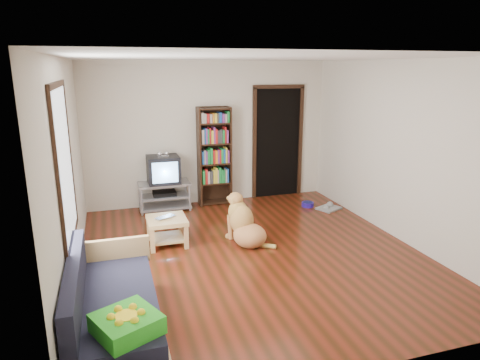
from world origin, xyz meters
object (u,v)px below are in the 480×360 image
object	(u,v)px
laptop	(167,218)
bookshelf	(214,151)
green_cushion	(127,324)
coffee_table	(167,226)
crt_tv	(163,169)
dog_bowl	(308,204)
sofa	(112,312)
grey_rag	(329,208)
tv_stand	(165,195)
dog	(244,225)

from	to	relation	value
laptop	bookshelf	world-z (taller)	bookshelf
green_cushion	coffee_table	world-z (taller)	green_cushion
crt_tv	green_cushion	bearing A→B (deg)	-101.26
dog_bowl	crt_tv	distance (m)	2.70
laptop	sofa	xyz separation A→B (m)	(-0.80, -2.01, -0.15)
laptop	grey_rag	bearing A→B (deg)	-14.13
bookshelf	coffee_table	bearing A→B (deg)	-123.81
dog_bowl	grey_rag	world-z (taller)	dog_bowl
laptop	sofa	distance (m)	2.17
bookshelf	dog_bowl	bearing A→B (deg)	-24.07
grey_rag	sofa	xyz separation A→B (m)	(-3.81, -2.77, 0.25)
grey_rag	dog_bowl	bearing A→B (deg)	140.19
tv_stand	dog	world-z (taller)	dog
dog_bowl	sofa	bearing A→B (deg)	-139.27
grey_rag	dog	size ratio (longest dim) A/B	0.48
laptop	green_cushion	bearing A→B (deg)	-132.59
dog_bowl	sofa	size ratio (longest dim) A/B	0.12
grey_rag	sofa	bearing A→B (deg)	-143.96
tv_stand	bookshelf	xyz separation A→B (m)	(0.95, 0.09, 0.73)
green_cushion	dog	world-z (taller)	dog
tv_stand	green_cushion	bearing A→B (deg)	-101.32
dog_bowl	dog	xyz separation A→B (m)	(-1.62, -1.24, 0.23)
green_cushion	dog_bowl	bearing A→B (deg)	21.37
green_cushion	crt_tv	bearing A→B (deg)	53.04
dog_bowl	coffee_table	bearing A→B (deg)	-160.22
sofa	crt_tv	bearing A→B (deg)	75.07
dog_bowl	coffee_table	xyz separation A→B (m)	(-2.71, -0.97, 0.24)
grey_rag	coffee_table	xyz separation A→B (m)	(-3.01, -0.72, 0.27)
crt_tv	coffee_table	distance (m)	1.68
dog	bookshelf	bearing A→B (deg)	88.75
green_cushion	sofa	world-z (taller)	sofa
crt_tv	tv_stand	bearing A→B (deg)	-90.00
laptop	crt_tv	world-z (taller)	crt_tv
tv_stand	coffee_table	world-z (taller)	tv_stand
laptop	tv_stand	xyz separation A→B (m)	(0.18, 1.62, -0.14)
crt_tv	grey_rag	bearing A→B (deg)	-17.35
grey_rag	coffee_table	distance (m)	3.10
dog_bowl	grey_rag	size ratio (longest dim) A/B	0.55
grey_rag	tv_stand	size ratio (longest dim) A/B	0.44
grey_rag	bookshelf	world-z (taller)	bookshelf
dog_bowl	tv_stand	size ratio (longest dim) A/B	0.24
crt_tv	dog_bowl	bearing A→B (deg)	-14.07
tv_stand	coffee_table	size ratio (longest dim) A/B	1.64
coffee_table	bookshelf	bearing A→B (deg)	56.19
dog_bowl	crt_tv	bearing A→B (deg)	165.93
bookshelf	coffee_table	xyz separation A→B (m)	(-1.13, -1.68, -0.72)
laptop	crt_tv	size ratio (longest dim) A/B	0.51
laptop	crt_tv	distance (m)	1.68
bookshelf	coffee_table	world-z (taller)	bookshelf
dog	grey_rag	bearing A→B (deg)	27.13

